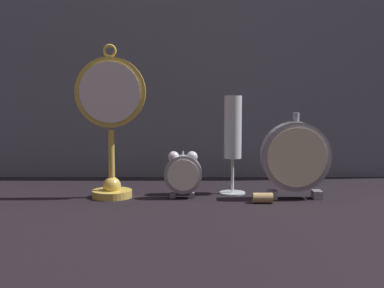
# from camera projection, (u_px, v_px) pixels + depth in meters

# --- Properties ---
(ground_plane) EXTENTS (4.00, 4.00, 0.00)m
(ground_plane) POSITION_uv_depth(u_px,v_px,m) (192.00, 202.00, 1.14)
(ground_plane) COLOR black
(fabric_backdrop_drape) EXTENTS (1.42, 0.01, 0.76)m
(fabric_backdrop_drape) POSITION_uv_depth(u_px,v_px,m) (192.00, 37.00, 1.43)
(fabric_backdrop_drape) COLOR slate
(fabric_backdrop_drape) RESTS_ON ground_plane
(pocket_watch_on_stand) EXTENTS (0.16, 0.09, 0.34)m
(pocket_watch_on_stand) POSITION_uv_depth(u_px,v_px,m) (111.00, 121.00, 1.18)
(pocket_watch_on_stand) COLOR gold
(pocket_watch_on_stand) RESTS_ON ground_plane
(alarm_clock_twin_bell) EXTENTS (0.08, 0.03, 0.10)m
(alarm_clock_twin_bell) POSITION_uv_depth(u_px,v_px,m) (183.00, 172.00, 1.18)
(alarm_clock_twin_bell) COLOR gray
(alarm_clock_twin_bell) RESTS_ON ground_plane
(mantel_clock_silver) EXTENTS (0.15, 0.04, 0.19)m
(mantel_clock_silver) POSITION_uv_depth(u_px,v_px,m) (295.00, 157.00, 1.17)
(mantel_clock_silver) COLOR gray
(mantel_clock_silver) RESTS_ON ground_plane
(champagne_flute) EXTENTS (0.06, 0.06, 0.23)m
(champagne_flute) POSITION_uv_depth(u_px,v_px,m) (233.00, 135.00, 1.22)
(champagne_flute) COLOR silver
(champagne_flute) RESTS_ON ground_plane
(wine_cork) EXTENTS (0.04, 0.02, 0.02)m
(wine_cork) POSITION_uv_depth(u_px,v_px,m) (263.00, 198.00, 1.13)
(wine_cork) COLOR tan
(wine_cork) RESTS_ON ground_plane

